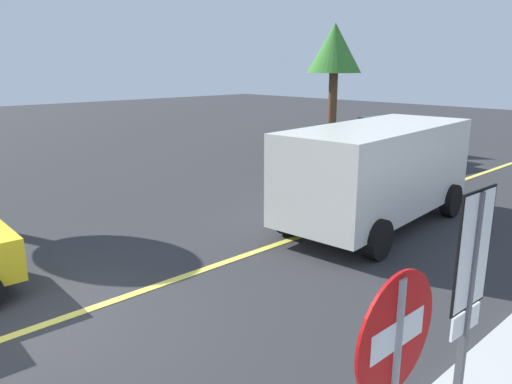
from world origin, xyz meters
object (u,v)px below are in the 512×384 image
object	(u,v)px
speed_limit_sign	(470,281)
car_silver_near_curb	(394,141)
white_van	(378,169)
tree_left_verge	(335,51)

from	to	relation	value
speed_limit_sign	car_silver_near_curb	world-z (taller)	speed_limit_sign
speed_limit_sign	white_van	distance (m)	6.88
white_van	tree_left_verge	distance (m)	10.93
white_van	car_silver_near_curb	bearing A→B (deg)	28.61
car_silver_near_curb	white_van	bearing A→B (deg)	-151.39
speed_limit_sign	tree_left_verge	size ratio (longest dim) A/B	0.49
speed_limit_sign	car_silver_near_curb	xyz separation A→B (m)	(11.78, 7.82, -0.93)
white_van	car_silver_near_curb	xyz separation A→B (m)	(6.44, 3.52, -0.44)
speed_limit_sign	tree_left_verge	world-z (taller)	tree_left_verge
tree_left_verge	car_silver_near_curb	bearing A→B (deg)	-107.85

